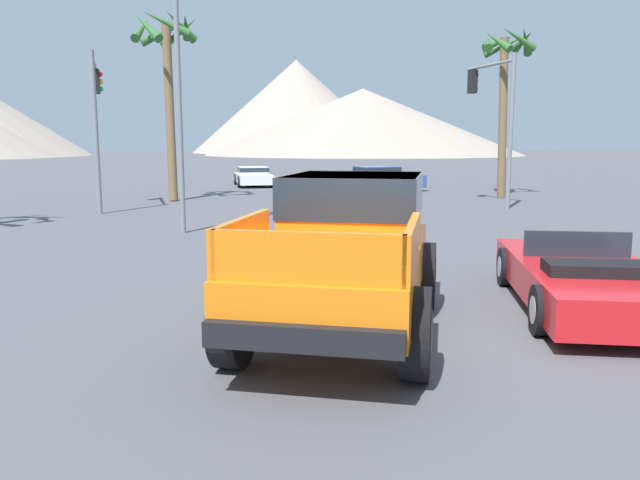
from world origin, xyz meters
TOP-DOWN VIEW (x-y plane):
  - ground_plane at (0.00, 0.00)m, footprint 320.00×320.00m
  - orange_pickup_truck at (-0.33, 0.34)m, footprint 3.94×5.12m
  - red_convertible_car at (3.21, 0.07)m, footprint 3.55×4.83m
  - parked_car_blue at (8.82, 21.19)m, footprint 4.54×2.14m
  - parked_car_white at (3.77, 26.97)m, footprint 2.22×4.25m
  - traffic_light_main at (-3.88, 16.37)m, footprint 0.38×3.33m
  - traffic_light_crosswalk at (10.24, 13.58)m, footprint 0.38×3.17m
  - street_lamp_post at (-1.62, 9.67)m, footprint 0.90×0.24m
  - palm_tree_tall at (-1.21, 19.23)m, footprint 2.82×2.75m
  - palm_tree_leaning at (12.86, 16.82)m, footprint 2.69×2.60m
  - distant_mountain_range at (-14.48, 118.55)m, footprint 145.46×82.02m

SIDE VIEW (x-z plane):
  - ground_plane at x=0.00m, z-range 0.00..0.00m
  - red_convertible_car at x=3.21m, z-range -0.11..0.96m
  - parked_car_white at x=3.77m, z-range 0.02..1.07m
  - parked_car_blue at x=8.82m, z-range 0.01..1.24m
  - orange_pickup_truck at x=-0.33m, z-range 0.14..2.10m
  - traffic_light_main at x=-3.88m, z-range 1.06..6.43m
  - traffic_light_crosswalk at x=10.24m, z-range 1.07..6.58m
  - street_lamp_post at x=-1.62m, z-range 0.79..9.05m
  - palm_tree_leaning at x=12.86m, z-range 1.82..9.03m
  - palm_tree_tall at x=-1.21m, z-range 1.93..9.43m
  - distant_mountain_range at x=-14.48m, z-range -1.26..20.12m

